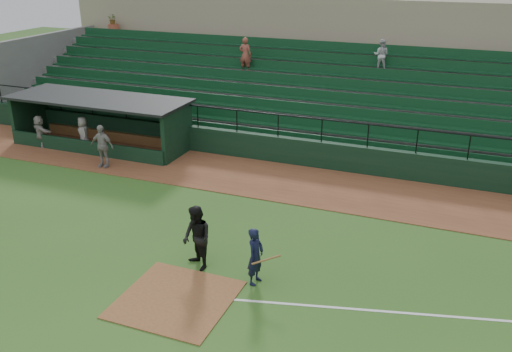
% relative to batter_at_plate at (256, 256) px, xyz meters
% --- Properties ---
extents(ground, '(90.00, 90.00, 0.00)m').
position_rel_batter_at_plate_xyz_m(ground, '(-1.73, -0.60, -0.87)').
color(ground, '#2F5A1D').
rests_on(ground, ground).
extents(warning_track, '(40.00, 4.00, 0.03)m').
position_rel_batter_at_plate_xyz_m(warning_track, '(-1.73, 7.40, -0.85)').
color(warning_track, brown).
rests_on(warning_track, ground).
extents(home_plate_dirt, '(3.00, 3.00, 0.03)m').
position_rel_batter_at_plate_xyz_m(home_plate_dirt, '(-1.73, -1.60, -0.85)').
color(home_plate_dirt, brown).
rests_on(home_plate_dirt, ground).
extents(foul_line, '(17.49, 4.44, 0.01)m').
position_rel_batter_at_plate_xyz_m(foul_line, '(6.27, 0.60, -0.86)').
color(foul_line, white).
rests_on(foul_line, ground).
extents(stadium_structure, '(38.00, 13.08, 6.40)m').
position_rel_batter_at_plate_xyz_m(stadium_structure, '(-1.73, 15.86, 1.44)').
color(stadium_structure, black).
rests_on(stadium_structure, ground).
extents(dugout, '(8.90, 3.20, 2.42)m').
position_rel_batter_at_plate_xyz_m(dugout, '(-11.48, 8.96, 0.47)').
color(dugout, black).
rests_on(dugout, ground).
extents(batter_at_plate, '(1.04, 0.71, 1.73)m').
position_rel_batter_at_plate_xyz_m(batter_at_plate, '(0.00, 0.00, 0.00)').
color(batter_at_plate, black).
rests_on(batter_at_plate, ground).
extents(umpire, '(1.23, 1.18, 2.00)m').
position_rel_batter_at_plate_xyz_m(umpire, '(-1.92, 0.12, 0.13)').
color(umpire, black).
rests_on(umpire, ground).
extents(dugout_player_a, '(1.13, 0.50, 1.91)m').
position_rel_batter_at_plate_xyz_m(dugout_player_a, '(-9.65, 6.10, 0.12)').
color(dugout_player_a, gray).
rests_on(dugout_player_a, warning_track).
extents(dugout_player_b, '(0.95, 0.93, 1.64)m').
position_rel_batter_at_plate_xyz_m(dugout_player_b, '(-11.81, 7.60, -0.01)').
color(dugout_player_b, '#9C9692').
rests_on(dugout_player_b, warning_track).
extents(dugout_player_c, '(1.53, 0.95, 1.58)m').
position_rel_batter_at_plate_xyz_m(dugout_player_c, '(-14.08, 7.22, -0.05)').
color(dugout_player_c, '#A7A29C').
rests_on(dugout_player_c, warning_track).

